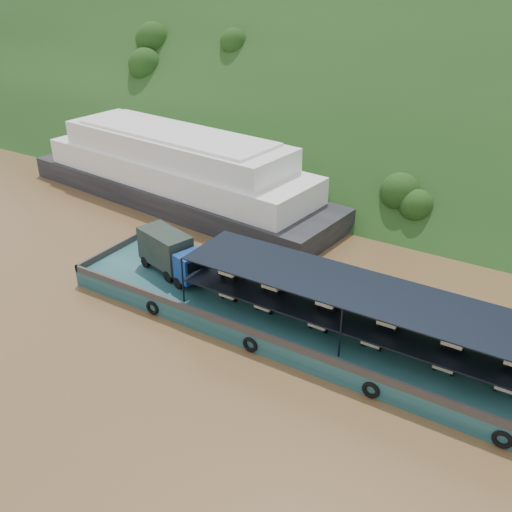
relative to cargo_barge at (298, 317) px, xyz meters
The scene contains 4 objects.
ground 3.01m from the cargo_barge, 169.69° to the right, with size 160.00×160.00×0.00m, color brown.
hillside 35.62m from the cargo_barge, 94.46° to the left, with size 140.00×28.00×28.00m, color #173312.
cargo_barge is the anchor object (origin of this frame).
passenger_ferry 25.39m from the cargo_barge, 146.54° to the left, with size 36.18×12.35×7.18m.
Camera 1 is at (16.89, -27.44, 22.01)m, focal length 40.00 mm.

